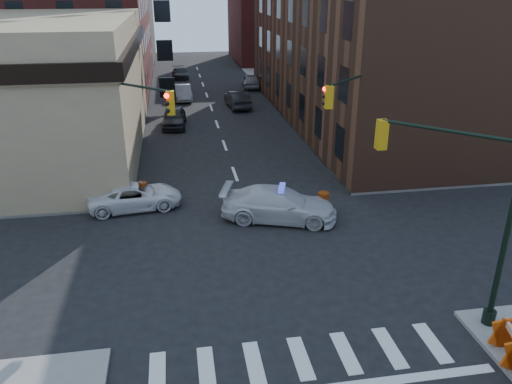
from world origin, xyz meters
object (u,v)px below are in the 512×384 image
object	(u,v)px
parked_car_wfar	(183,93)
barrel_bank	(142,192)
police_car	(279,204)
pickup	(135,196)
parked_car_wnear	(174,117)
barricade_nw_a	(86,195)
barrel_road	(323,202)
pedestrian_a	(87,179)
parked_car_enear	(238,99)
pedestrian_b	(63,179)
barricade_se_a	(511,344)

from	to	relation	value
parked_car_wfar	barrel_bank	xyz separation A→B (m)	(-3.00, -25.30, -0.21)
police_car	pickup	xyz separation A→B (m)	(-7.19, 2.60, -0.16)
parked_car_wnear	parked_car_wfar	xyz separation A→B (m)	(1.05, 10.16, -0.05)
barricade_nw_a	pickup	bearing A→B (deg)	-20.06
police_car	barrel_road	xyz separation A→B (m)	(2.47, 0.61, -0.31)
parked_car_wnear	pickup	bearing A→B (deg)	-94.51
parked_car_wnear	pedestrian_a	bearing A→B (deg)	-105.59
police_car	parked_car_enear	distance (m)	24.54
pedestrian_b	barricade_se_a	xyz separation A→B (m)	(16.17, -15.91, -0.42)
barricade_se_a	parked_car_wfar	bearing A→B (deg)	26.48
barrel_bank	barricade_se_a	xyz separation A→B (m)	(11.90, -14.72, 0.14)
pedestrian_b	barrel_road	xyz separation A→B (m)	(13.62, -4.10, -0.57)
pedestrian_b	barrel_road	world-z (taller)	pedestrian_b
pickup	barricade_se_a	xyz separation A→B (m)	(12.20, -13.80, -0.00)
pickup	pedestrian_b	xyz separation A→B (m)	(-3.97, 2.11, 0.42)
parked_car_enear	barricade_se_a	bearing A→B (deg)	91.25
barrel_road	barricade_nw_a	xyz separation A→B (m)	(-12.29, 2.86, 0.05)
pedestrian_b	barrel_road	distance (m)	14.24
pedestrian_b	barricade_nw_a	size ratio (longest dim) A/B	1.66
parked_car_wfar	pedestrian_a	size ratio (longest dim) A/B	2.39
pickup	barrel_road	xyz separation A→B (m)	(9.66, -1.98, -0.15)
barrel_road	barricade_se_a	world-z (taller)	barricade_se_a
pickup	parked_car_wfar	distance (m)	26.42
parked_car_wfar	pedestrian_b	bearing A→B (deg)	-108.97
police_car	barricade_se_a	distance (m)	12.27
pedestrian_a	barrel_bank	size ratio (longest dim) A/B	1.77
barrel_road	barricade_se_a	bearing A→B (deg)	-77.86
pedestrian_a	barrel_bank	world-z (taller)	pedestrian_a
barrel_road	police_car	bearing A→B (deg)	-166.09
police_car	barrel_road	size ratio (longest dim) A/B	5.50
police_car	parked_car_wfar	bearing A→B (deg)	25.00
police_car	barrel_bank	xyz separation A→B (m)	(-6.89, 3.52, -0.30)
police_car	barrel_bank	bearing A→B (deg)	80.28
pedestrian_a	pedestrian_b	distance (m)	1.34
barrel_bank	barrel_road	bearing A→B (deg)	-17.24
parked_car_wnear	pedestrian_a	xyz separation A→B (m)	(-4.89, -14.16, 0.30)
parked_car_wnear	pedestrian_a	world-z (taller)	pedestrian_a
parked_car_wnear	barricade_nw_a	size ratio (longest dim) A/B	4.14
parked_car_wnear	pedestrian_b	xyz separation A→B (m)	(-6.22, -13.94, 0.29)
barrel_bank	barricade_nw_a	xyz separation A→B (m)	(-2.93, -0.04, 0.04)
pickup	parked_car_wfar	world-z (taller)	parked_car_wfar
barricade_nw_a	parked_car_enear	bearing A→B (deg)	60.92
barricade_nw_a	parked_car_wnear	bearing A→B (deg)	70.54
police_car	barrel_road	bearing A→B (deg)	-58.77
barrel_bank	pedestrian_a	bearing A→B (deg)	161.61
barrel_road	barrel_bank	distance (m)	9.80
parked_car_enear	pedestrian_a	xyz separation A→B (m)	(-10.94, -20.02, 0.28)
pickup	barricade_nw_a	bearing A→B (deg)	64.77
pickup	barrel_bank	xyz separation A→B (m)	(0.30, 0.92, -0.14)
pickup	pedestrian_a	xyz separation A→B (m)	(-2.64, 1.90, 0.42)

